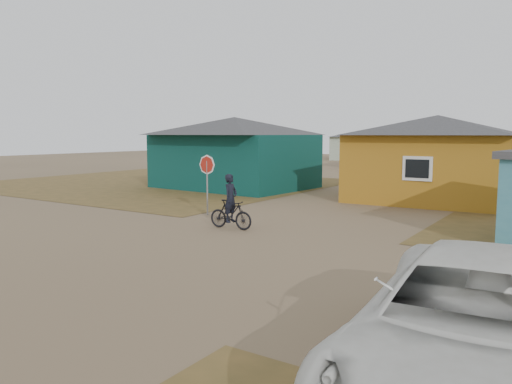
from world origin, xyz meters
The scene contains 9 objects.
ground centered at (0.00, 0.00, 0.00)m, with size 120.00×120.00×0.00m, color brown.
grass_nw centered at (-14.00, 13.00, 0.01)m, with size 20.00×18.00×0.00m, color brown.
house_teal centered at (-8.50, 13.50, 2.05)m, with size 8.93×7.08×4.00m.
house_yellow centered at (2.50, 14.00, 2.00)m, with size 7.72×6.76×3.90m.
house_pale_west centered at (-6.00, 34.00, 1.86)m, with size 7.04×6.15×3.60m.
house_pale_north centered at (-14.00, 46.00, 1.75)m, with size 6.28×5.81×3.40m.
stop_sign centered at (-3.63, 5.01, 1.69)m, with size 0.69×0.35×2.28m.
cyclist centered at (-1.25, 3.26, 0.65)m, with size 1.59×0.58×1.78m.
vehicle centered at (7.35, -3.61, 0.84)m, with size 2.79×6.06×1.68m, color white.
Camera 1 is at (8.17, -9.52, 3.05)m, focal length 35.00 mm.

